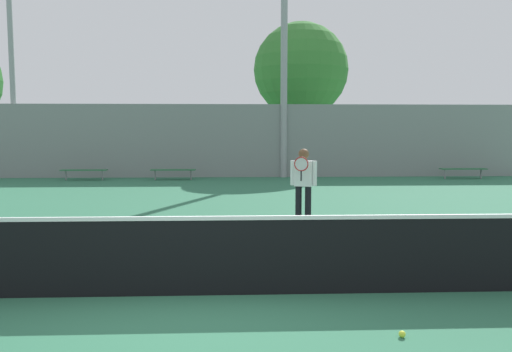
# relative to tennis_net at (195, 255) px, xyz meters

# --- Properties ---
(ground_plane) EXTENTS (100.00, 100.00, 0.00)m
(ground_plane) POSITION_rel_tennis_net_xyz_m (0.00, 0.00, -0.51)
(ground_plane) COLOR #2D6B4C
(tennis_net) EXTENTS (11.16, 0.09, 0.99)m
(tennis_net) POSITION_rel_tennis_net_xyz_m (0.00, 0.00, 0.00)
(tennis_net) COLOR #195128
(tennis_net) RESTS_ON ground_plane
(tennis_player) EXTENTS (0.57, 0.48, 1.64)m
(tennis_player) POSITION_rel_tennis_net_xyz_m (1.99, 4.83, 0.44)
(tennis_player) COLOR black
(tennis_player) RESTS_ON ground_plane
(bench_courtside_near) EXTENTS (1.85, 0.40, 0.44)m
(bench_courtside_near) POSITION_rel_tennis_net_xyz_m (-2.09, 14.75, -0.11)
(bench_courtside_near) COLOR #28663D
(bench_courtside_near) RESTS_ON ground_plane
(bench_courtside_far) EXTENTS (1.87, 0.40, 0.44)m
(bench_courtside_far) POSITION_rel_tennis_net_xyz_m (-5.76, 14.75, -0.11)
(bench_courtside_far) COLOR #28663D
(bench_courtside_far) RESTS_ON ground_plane
(bench_adjacent_court) EXTENTS (1.95, 0.40, 0.44)m
(bench_adjacent_court) POSITION_rel_tennis_net_xyz_m (10.21, 14.75, -0.11)
(bench_adjacent_court) COLOR #28663D
(bench_adjacent_court) RESTS_ON ground_plane
(light_pole_near_left) EXTENTS (0.90, 0.60, 9.82)m
(light_pole_near_left) POSITION_rel_tennis_net_xyz_m (-9.10, 16.15, 5.42)
(light_pole_near_left) COLOR #939399
(light_pole_near_left) RESTS_ON ground_plane
(light_pole_far_right) EXTENTS (0.90, 0.60, 10.11)m
(light_pole_far_right) POSITION_rel_tennis_net_xyz_m (2.62, 15.81, 5.17)
(light_pole_far_right) COLOR #939399
(light_pole_far_right) RESTS_ON ground_plane
(tennis_ball) EXTENTS (0.07, 0.07, 0.07)m
(tennis_ball) POSITION_rel_tennis_net_xyz_m (2.14, -1.36, -0.47)
(tennis_ball) COLOR #D1E038
(tennis_ball) RESTS_ON ground_plane
(back_fence) EXTENTS (26.99, 0.06, 3.20)m
(back_fence) POSITION_rel_tennis_net_xyz_m (0.00, 15.86, 1.09)
(back_fence) COLOR gray
(back_fence) RESTS_ON ground_plane
(tree_green_tall) EXTENTS (4.74, 4.74, 7.46)m
(tree_green_tall) POSITION_rel_tennis_net_xyz_m (3.81, 19.30, 4.55)
(tree_green_tall) COLOR brown
(tree_green_tall) RESTS_ON ground_plane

